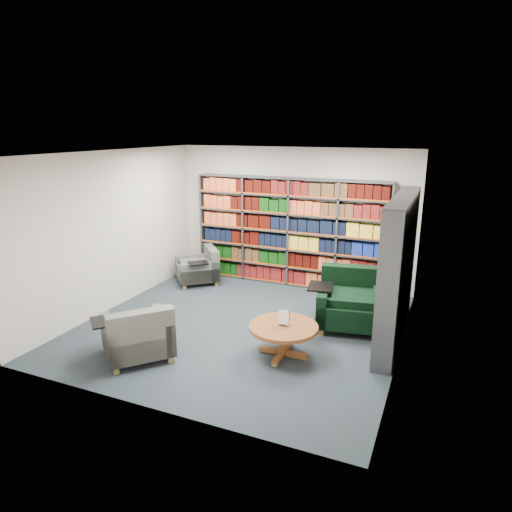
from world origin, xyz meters
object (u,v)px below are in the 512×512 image
at_px(coffee_table, 283,332).
at_px(chair_teal_left, 201,269).
at_px(chair_teal_front, 138,337).
at_px(chair_green_right, 350,303).

bearing_deg(coffee_table, chair_teal_left, 138.78).
xyz_separation_m(chair_teal_left, chair_teal_front, (0.87, -3.27, 0.03)).
distance_m(chair_teal_left, chair_teal_front, 3.39).
bearing_deg(chair_teal_front, chair_green_right, 43.45).
relative_size(chair_teal_left, chair_teal_front, 0.90).
distance_m(chair_teal_front, coffee_table, 2.05).
distance_m(chair_green_right, chair_teal_front, 3.42).
height_order(chair_teal_left, coffee_table, chair_teal_left).
xyz_separation_m(chair_teal_left, chair_green_right, (3.35, -0.92, 0.08)).
bearing_deg(chair_teal_left, chair_teal_front, -75.09).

